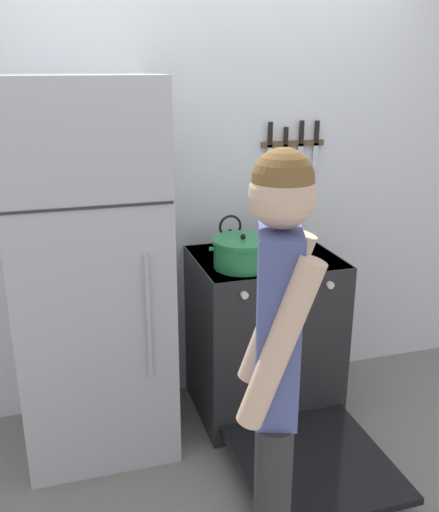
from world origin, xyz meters
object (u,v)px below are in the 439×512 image
object	(u,v)px
dutch_oven_pot	(243,253)
person	(276,375)
stove_range	(266,338)
utensil_jar	(289,235)
tea_kettle	(230,241)
refrigerator	(90,274)

from	to	relation	value
dutch_oven_pot	person	world-z (taller)	person
stove_range	utensil_jar	xyz separation A→B (m)	(0.19, 0.17, 0.54)
person	utensil_jar	bearing A→B (deg)	-5.23
tea_kettle	utensil_jar	bearing A→B (deg)	0.98
person	dutch_oven_pot	bearing A→B (deg)	6.09
dutch_oven_pot	refrigerator	bearing A→B (deg)	172.32
dutch_oven_pot	utensil_jar	size ratio (longest dim) A/B	1.25
refrigerator	utensil_jar	size ratio (longest dim) A/B	6.66
utensil_jar	stove_range	bearing A→B (deg)	-138.28
person	refrigerator	bearing A→B (deg)	41.97
refrigerator	person	world-z (taller)	refrigerator
refrigerator	dutch_oven_pot	size ratio (longest dim) A/B	5.32
dutch_oven_pot	tea_kettle	xyz separation A→B (m)	(0.01, 0.25, -0.01)
utensil_jar	person	size ratio (longest dim) A/B	0.17
refrigerator	person	size ratio (longest dim) A/B	1.11
utensil_jar	tea_kettle	bearing A→B (deg)	-179.02
stove_range	tea_kettle	xyz separation A→B (m)	(-0.16, 0.16, 0.53)
stove_range	tea_kettle	bearing A→B (deg)	133.93
stove_range	person	distance (m)	1.36
utensil_jar	person	xyz separation A→B (m)	(-0.62, -1.35, -0.03)
refrigerator	tea_kettle	distance (m)	0.79
tea_kettle	utensil_jar	distance (m)	0.35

